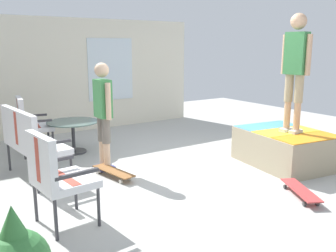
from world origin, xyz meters
name	(u,v)px	position (x,y,z in m)	size (l,w,h in m)	color
ground_plane	(195,176)	(0.00, 0.00, -0.05)	(12.00, 12.00, 0.10)	#B2B2AD
house_facade	(72,76)	(3.80, 0.49, 1.24)	(0.23, 6.00, 2.47)	silver
skate_ramp	(287,147)	(-0.47, -1.50, 0.28)	(1.62, 1.98, 0.56)	tan
patio_bench	(29,137)	(1.12, 2.10, 0.62)	(1.30, 0.67, 1.02)	#38383D
patio_chair_near_house	(29,120)	(2.40, 1.79, 0.61)	(0.69, 0.63, 1.02)	#38383D
patio_chair_by_wall	(54,172)	(-0.52, 2.24, 0.61)	(0.67, 0.61, 1.02)	#38383D
patio_table	(73,130)	(2.10, 1.11, 0.40)	(0.90, 0.90, 0.57)	#38383D
person_watching	(103,109)	(0.94, 1.03, 0.95)	(0.48, 0.24, 1.64)	navy
person_skater	(296,64)	(-0.56, -1.46, 1.62)	(0.48, 0.27, 1.79)	silver
skateboard_by_bench	(113,172)	(0.53, 1.09, 0.08)	(0.82, 0.34, 0.10)	brown
skateboard_spare	(301,190)	(-1.45, -0.57, 0.08)	(0.80, 0.55, 0.10)	#B23838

